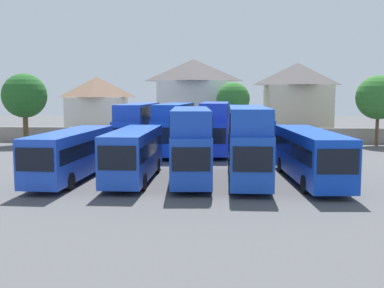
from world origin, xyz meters
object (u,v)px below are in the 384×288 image
at_px(bus_8, 215,125).
at_px(house_terrace_left, 97,105).
at_px(bus_5, 310,153).
at_px(house_terrace_right, 297,99).
at_px(bus_9, 256,134).
at_px(bus_6, 138,126).
at_px(bus_4, 248,140).
at_px(bus_2, 134,152).
at_px(tree_right_of_lot, 378,97).
at_px(bus_1, 72,152).
at_px(tree_behind_wall, 24,96).
at_px(bus_3, 191,140).
at_px(bus_7, 174,126).
at_px(house_terrace_centre, 194,97).
at_px(tree_left_of_lot, 233,99).

height_order(bus_8, house_terrace_left, house_terrace_left).
bearing_deg(bus_5, house_terrace_right, 168.74).
height_order(bus_9, house_terrace_right, house_terrace_right).
xyz_separation_m(bus_5, bus_6, (-13.68, 13.40, 0.80)).
xyz_separation_m(bus_4, bus_8, (-2.16, 13.94, -0.00)).
bearing_deg(house_terrace_left, bus_2, -71.61).
distance_m(bus_2, tree_right_of_lot, 32.16).
relative_size(bus_1, bus_5, 0.96).
relative_size(bus_1, tree_behind_wall, 1.43).
bearing_deg(bus_3, house_terrace_right, 155.08).
xyz_separation_m(bus_6, bus_8, (7.42, 0.38, 0.06)).
bearing_deg(bus_8, bus_3, -4.53).
distance_m(bus_7, tree_right_of_lot, 23.54).
bearing_deg(tree_right_of_lot, bus_1, -142.43).
relative_size(bus_7, house_terrace_left, 1.33).
relative_size(bus_8, house_terrace_centre, 0.99).
bearing_deg(bus_9, bus_5, 10.30).
bearing_deg(bus_5, bus_4, -90.55).
height_order(bus_1, bus_3, bus_3).
bearing_deg(bus_7, bus_4, 28.98).
bearing_deg(bus_1, bus_7, 159.96).
bearing_deg(bus_1, bus_6, 173.53).
bearing_deg(bus_5, house_terrace_left, -148.14).
xyz_separation_m(tree_left_of_lot, tree_behind_wall, (-23.69, -5.50, 0.42)).
height_order(bus_2, bus_4, bus_4).
distance_m(bus_4, house_terrace_left, 37.74).
bearing_deg(bus_6, house_terrace_left, -153.26).
height_order(bus_3, tree_left_of_lot, tree_left_of_lot).
xyz_separation_m(bus_4, bus_9, (1.71, 13.51, -0.79)).
xyz_separation_m(bus_4, bus_5, (4.10, 0.17, -0.86)).
height_order(bus_1, bus_5, bus_5).
distance_m(bus_1, tree_left_of_lot, 28.69).
relative_size(bus_9, house_terrace_centre, 0.97).
relative_size(bus_2, bus_9, 1.00).
bearing_deg(bus_4, tree_left_of_lot, -178.74).
relative_size(bus_9, house_terrace_left, 1.25).
distance_m(bus_2, house_terrace_right, 35.63).
relative_size(house_terrace_left, tree_right_of_lot, 1.03).
relative_size(bus_7, tree_right_of_lot, 1.38).
height_order(house_terrace_left, house_terrace_right, house_terrace_right).
distance_m(bus_4, bus_9, 13.64).
bearing_deg(bus_7, bus_6, -84.21).
height_order(bus_2, bus_7, bus_7).
relative_size(bus_9, tree_left_of_lot, 1.41).
bearing_deg(tree_behind_wall, house_terrace_centre, 32.09).
height_order(bus_2, house_terrace_right, house_terrace_right).
xyz_separation_m(bus_4, bus_7, (-6.08, 13.62, -0.06)).
xyz_separation_m(bus_2, tree_behind_wall, (-16.06, 20.68, 3.59)).
relative_size(house_terrace_left, tree_left_of_lot, 1.13).
relative_size(bus_7, tree_behind_wall, 1.34).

